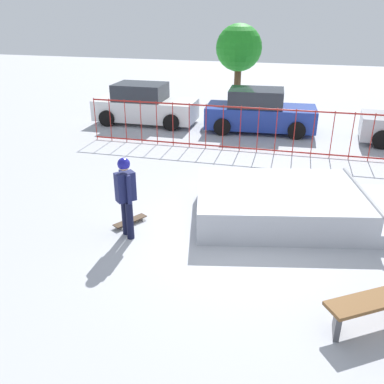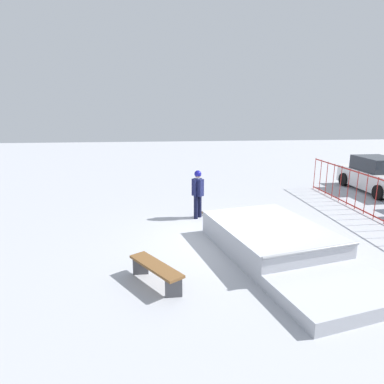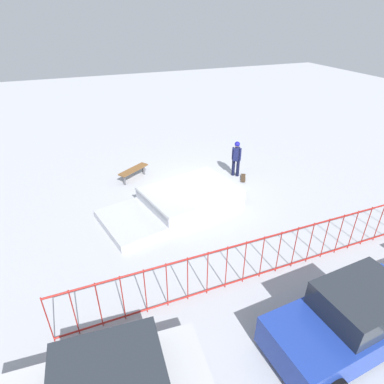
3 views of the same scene
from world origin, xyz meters
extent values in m
plane|color=#A8AAB2|center=(0.00, 0.00, 0.00)|extent=(60.00, 60.00, 0.00)
cube|color=#B0B3BB|center=(0.75, 0.99, 0.35)|extent=(4.10, 3.35, 0.70)
cube|color=#B0B3BB|center=(3.38, 1.60, 0.15)|extent=(2.34, 2.94, 0.30)
cylinder|color=gray|center=(2.51, 1.40, 0.70)|extent=(0.67, 2.55, 0.08)
cylinder|color=black|center=(-2.26, -0.60, 0.41)|extent=(0.15, 0.15, 0.82)
cylinder|color=black|center=(-2.10, -0.75, 0.41)|extent=(0.15, 0.15, 0.82)
cube|color=#191E4C|center=(-2.18, -0.68, 1.12)|extent=(0.42, 0.43, 0.60)
cylinder|color=#191E4C|center=(-2.31, -0.56, 1.12)|extent=(0.09, 0.09, 0.60)
cylinder|color=#191E4C|center=(-2.05, -0.79, 1.12)|extent=(0.09, 0.09, 0.60)
sphere|color=tan|center=(-2.18, -0.68, 1.57)|extent=(0.22, 0.22, 0.22)
sphere|color=navy|center=(-2.18, -0.68, 1.60)|extent=(0.25, 0.25, 0.25)
cube|color=#3F2D1E|center=(-2.35, -0.19, 0.08)|extent=(0.57, 0.79, 0.02)
cylinder|color=silver|center=(-2.31, 0.11, 0.03)|extent=(0.05, 0.06, 0.06)
cylinder|color=silver|center=(-2.11, 0.00, 0.03)|extent=(0.05, 0.06, 0.06)
cylinder|color=silver|center=(-2.59, -0.37, 0.03)|extent=(0.05, 0.06, 0.06)
cylinder|color=silver|center=(-2.39, -0.49, 0.03)|extent=(0.05, 0.06, 0.06)
cylinder|color=maroon|center=(-6.05, 5.45, 0.75)|extent=(0.03, 0.03, 1.50)
cylinder|color=maroon|center=(-5.48, 5.46, 0.75)|extent=(0.03, 0.03, 1.50)
cylinder|color=maroon|center=(-4.90, 5.47, 0.75)|extent=(0.03, 0.03, 1.50)
cylinder|color=maroon|center=(-4.32, 5.48, 0.75)|extent=(0.03, 0.03, 1.50)
cylinder|color=maroon|center=(-3.75, 5.49, 0.75)|extent=(0.03, 0.03, 1.50)
cylinder|color=maroon|center=(-3.17, 5.50, 0.75)|extent=(0.03, 0.03, 1.50)
cylinder|color=maroon|center=(-2.59, 5.51, 0.75)|extent=(0.03, 0.03, 1.50)
cylinder|color=maroon|center=(-2.02, 5.52, 0.75)|extent=(0.03, 0.03, 1.50)
cylinder|color=maroon|center=(-1.44, 5.53, 0.75)|extent=(0.03, 0.03, 1.50)
cube|color=brown|center=(2.42, -2.15, 0.45)|extent=(1.55, 1.23, 0.06)
cube|color=#4C4C51|center=(1.88, -2.51, 0.21)|extent=(0.08, 0.36, 0.42)
cube|color=#4C4C51|center=(2.96, -1.78, 0.21)|extent=(0.08, 0.36, 0.42)
cube|color=white|center=(-5.17, 8.12, 0.56)|extent=(4.13, 1.77, 0.80)
cube|color=#262B33|center=(-5.37, 8.11, 1.28)|extent=(2.03, 1.54, 0.64)
cylinder|color=black|center=(-3.81, 7.29, 0.32)|extent=(0.64, 0.23, 0.64)
cylinder|color=black|center=(-6.54, 8.94, 0.32)|extent=(0.64, 0.23, 0.64)
cylinder|color=black|center=(-6.51, 7.24, 0.32)|extent=(0.64, 0.23, 0.64)
camera|label=1|loc=(1.09, -7.57, 4.37)|focal=38.59mm
camera|label=2|loc=(9.32, -2.04, 3.86)|focal=31.73mm
camera|label=3|loc=(4.72, 11.43, 6.99)|focal=29.94mm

